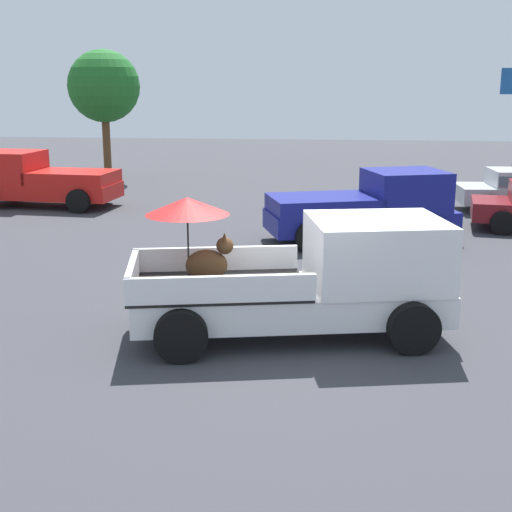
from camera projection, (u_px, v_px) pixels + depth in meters
The scene contains 5 objects.
ground_plane at pixel (289, 334), 11.46m from camera, with size 80.00×80.00×0.00m, color #38383D.
pickup_truck_main at pixel (314, 276), 11.28m from camera, with size 5.32×3.07×2.25m.
pickup_truck_red at pixel (39, 180), 23.08m from camera, with size 4.93×2.48×1.80m.
pickup_truck_far at pixel (369, 207), 18.05m from camera, with size 5.12×3.26×1.80m.
tree_by_lot at pixel (104, 87), 28.57m from camera, with size 2.93×2.93×5.32m.
Camera 1 is at (0.64, -10.80, 4.02)m, focal length 49.10 mm.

